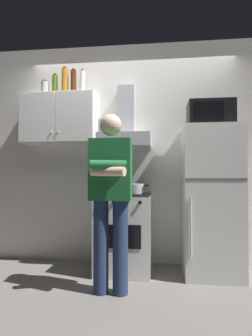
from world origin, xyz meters
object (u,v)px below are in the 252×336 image
(microwave, at_px, (210,115))
(bottle_olive_oil, at_px, (55,85))
(cooking_pot, at_px, (135,189))
(upper_cabinet, at_px, (60,119))
(bottle_liquor_amber, at_px, (65,82))
(bottle_rum_dark, at_px, (73,82))
(bottle_canister_steel, at_px, (45,89))
(range_hood, at_px, (126,131))
(bottle_vodka_clear, at_px, (82,83))
(person_standing, at_px, (111,194))
(refrigerator, at_px, (211,200))
(stove_oven, at_px, (124,232))

(microwave, height_order, bottle_olive_oil, bottle_olive_oil)
(cooking_pot, xyz_separation_m, bottle_olive_oil, (-1.00, 0.26, 1.25))
(upper_cabinet, bearing_deg, bottle_liquor_amber, 10.50)
(bottle_rum_dark, bearing_deg, bottle_canister_steel, 177.35)
(range_hood, height_order, bottle_rum_dark, bottle_rum_dark)
(upper_cabinet, bearing_deg, bottle_vodka_clear, 4.30)
(bottle_rum_dark, bearing_deg, bottle_liquor_amber, 177.15)
(bottle_canister_steel, bearing_deg, person_standing, -38.28)
(range_hood, distance_m, refrigerator, 1.25)
(person_standing, bearing_deg, bottle_vodka_clear, 122.65)
(person_standing, height_order, bottle_liquor_amber, bottle_liquor_amber)
(person_standing, relative_size, cooking_pot, 5.44)
(cooking_pot, xyz_separation_m, bottle_vodka_clear, (-0.66, 0.26, 1.27))
(range_hood, relative_size, bottle_rum_dark, 2.40)
(stove_oven, bearing_deg, microwave, 1.15)
(bottle_liquor_amber, bearing_deg, microwave, -3.93)
(range_hood, xyz_separation_m, bottle_olive_oil, (-0.87, 0.02, 0.58))
(stove_oven, height_order, bottle_canister_steel, bottle_canister_steel)
(refrigerator, bearing_deg, range_hood, 172.45)
(stove_oven, relative_size, bottle_rum_dark, 2.80)
(range_hood, relative_size, refrigerator, 0.47)
(microwave, relative_size, bottle_liquor_amber, 1.42)
(stove_oven, distance_m, bottle_canister_steel, 1.99)
(refrigerator, distance_m, bottle_olive_oil, 2.29)
(person_standing, bearing_deg, upper_cabinet, 135.74)
(refrigerator, distance_m, bottle_rum_dark, 2.12)
(bottle_rum_dark, bearing_deg, bottle_olive_oil, 177.04)
(person_standing, xyz_separation_m, bottle_rum_dark, (-0.59, 0.74, 1.30))
(refrigerator, bearing_deg, person_standing, -148.77)
(range_hood, height_order, bottle_olive_oil, bottle_olive_oil)
(refrigerator, xyz_separation_m, cooking_pot, (-0.82, -0.12, 0.13))
(stove_oven, bearing_deg, refrigerator, 0.04)
(bottle_olive_oil, bearing_deg, bottle_liquor_amber, -3.04)
(range_hood, distance_m, microwave, 0.97)
(microwave, bearing_deg, bottle_canister_steel, 176.25)
(bottle_liquor_amber, distance_m, bottle_olive_oil, 0.13)
(range_hood, relative_size, bottle_olive_oil, 2.81)
(range_hood, relative_size, bottle_canister_steel, 3.91)
(person_standing, distance_m, bottle_olive_oil, 1.69)
(upper_cabinet, bearing_deg, cooking_pot, -14.73)
(upper_cabinet, xyz_separation_m, bottle_olive_oil, (-0.07, 0.02, 0.43))
(bottle_rum_dark, bearing_deg, stove_oven, -11.55)
(bottle_olive_oil, bearing_deg, refrigerator, -4.44)
(upper_cabinet, height_order, bottle_liquor_amber, bottle_liquor_amber)
(cooking_pot, bearing_deg, refrigerator, 8.32)
(bottle_rum_dark, distance_m, bottle_canister_steel, 0.37)
(bottle_vodka_clear, bearing_deg, refrigerator, -5.58)
(microwave, distance_m, bottle_canister_steel, 2.00)
(upper_cabinet, height_order, bottle_rum_dark, bottle_rum_dark)
(upper_cabinet, height_order, bottle_canister_steel, bottle_canister_steel)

